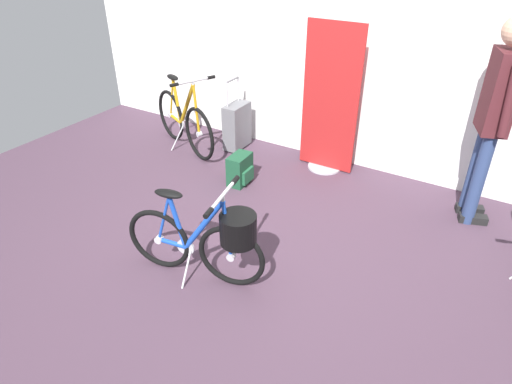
{
  "coord_description": "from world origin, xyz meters",
  "views": [
    {
      "loc": [
        1.39,
        -2.31,
        2.34
      ],
      "look_at": [
        -0.15,
        0.21,
        0.55
      ],
      "focal_mm": 31.6,
      "sensor_mm": 36.0,
      "label": 1
    }
  ],
  "objects_px": {
    "visitor_near_wall": "(495,112)",
    "rolling_suitcase": "(237,126)",
    "floor_banner_stand": "(330,108)",
    "display_bike_right": "(184,121)",
    "backpack_on_floor": "(240,170)",
    "folding_bike_foreground": "(209,238)"
  },
  "relations": [
    {
      "from": "visitor_near_wall",
      "to": "rolling_suitcase",
      "type": "distance_m",
      "value": 2.7
    },
    {
      "from": "rolling_suitcase",
      "to": "backpack_on_floor",
      "type": "relative_size",
      "value": 2.63
    },
    {
      "from": "folding_bike_foreground",
      "to": "display_bike_right",
      "type": "height_order",
      "value": "display_bike_right"
    },
    {
      "from": "display_bike_right",
      "to": "backpack_on_floor",
      "type": "height_order",
      "value": "display_bike_right"
    },
    {
      "from": "display_bike_right",
      "to": "backpack_on_floor",
      "type": "relative_size",
      "value": 3.84
    },
    {
      "from": "display_bike_right",
      "to": "backpack_on_floor",
      "type": "bearing_deg",
      "value": -19.98
    },
    {
      "from": "rolling_suitcase",
      "to": "floor_banner_stand",
      "type": "bearing_deg",
      "value": 4.01
    },
    {
      "from": "floor_banner_stand",
      "to": "display_bike_right",
      "type": "relative_size",
      "value": 1.27
    },
    {
      "from": "folding_bike_foreground",
      "to": "rolling_suitcase",
      "type": "xyz_separation_m",
      "value": [
        -1.09,
        2.02,
        -0.1
      ]
    },
    {
      "from": "visitor_near_wall",
      "to": "rolling_suitcase",
      "type": "height_order",
      "value": "visitor_near_wall"
    },
    {
      "from": "folding_bike_foreground",
      "to": "visitor_near_wall",
      "type": "bearing_deg",
      "value": 51.52
    },
    {
      "from": "rolling_suitcase",
      "to": "visitor_near_wall",
      "type": "bearing_deg",
      "value": -2.87
    },
    {
      "from": "visitor_near_wall",
      "to": "backpack_on_floor",
      "type": "xyz_separation_m",
      "value": [
        -2.1,
        -0.56,
        -0.87
      ]
    },
    {
      "from": "rolling_suitcase",
      "to": "backpack_on_floor",
      "type": "height_order",
      "value": "rolling_suitcase"
    },
    {
      "from": "display_bike_right",
      "to": "backpack_on_floor",
      "type": "xyz_separation_m",
      "value": [
        1.01,
        -0.37,
        -0.19
      ]
    },
    {
      "from": "display_bike_right",
      "to": "folding_bike_foreground",
      "type": "bearing_deg",
      "value": -46.43
    },
    {
      "from": "floor_banner_stand",
      "to": "visitor_near_wall",
      "type": "bearing_deg",
      "value": -7.88
    },
    {
      "from": "floor_banner_stand",
      "to": "display_bike_right",
      "type": "distance_m",
      "value": 1.7
    },
    {
      "from": "folding_bike_foreground",
      "to": "visitor_near_wall",
      "type": "height_order",
      "value": "visitor_near_wall"
    },
    {
      "from": "visitor_near_wall",
      "to": "rolling_suitcase",
      "type": "bearing_deg",
      "value": 177.13
    },
    {
      "from": "folding_bike_foreground",
      "to": "backpack_on_floor",
      "type": "distance_m",
      "value": 1.48
    },
    {
      "from": "display_bike_right",
      "to": "backpack_on_floor",
      "type": "distance_m",
      "value": 1.09
    }
  ]
}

